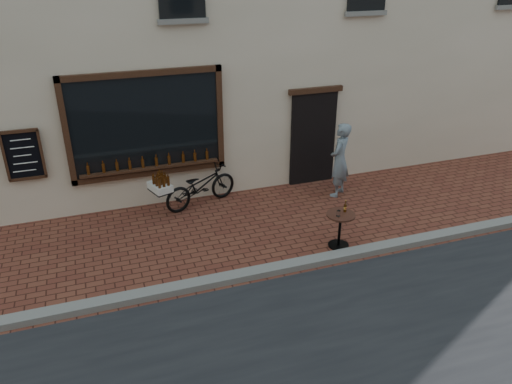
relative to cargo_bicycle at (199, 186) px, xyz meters
name	(u,v)px	position (x,y,z in m)	size (l,w,h in m)	color
ground	(293,275)	(0.93, -3.12, -0.47)	(90.00, 90.00, 0.00)	#5A281D
kerb	(289,266)	(0.93, -2.92, -0.41)	(90.00, 0.25, 0.12)	slate
cargo_bicycle	(199,186)	(0.00, 0.00, 0.00)	(2.07, 1.19, 0.98)	black
bistro_table	(340,223)	(2.12, -2.51, 0.03)	(0.54, 0.54, 0.92)	black
pedestrian	(340,160)	(3.12, -0.51, 0.39)	(0.62, 0.41, 1.71)	slate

